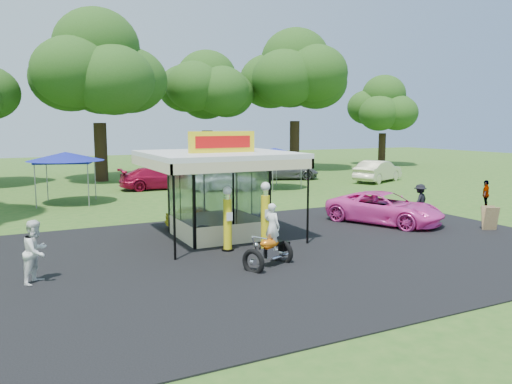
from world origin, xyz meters
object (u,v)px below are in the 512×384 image
gas_station_kiosk (218,193)px  gas_pump_right (265,218)px  bg_car_d (287,170)px  pink_sedan (385,208)px  kiosk_car (199,216)px  spectator_east_b (486,194)px  tent_east (275,152)px  bg_car_b (158,178)px  a_frame_sign (490,218)px  tent_west (66,157)px  bg_car_e (378,171)px  spectator_west (36,252)px  bg_car_c (223,179)px  spectator_east_a (420,201)px  motorcycle (271,241)px  gas_pump_left (228,220)px

gas_station_kiosk → gas_pump_right: bearing=-74.1°
bg_car_d → pink_sedan: bearing=-175.4°
kiosk_car → spectator_east_b: bearing=-98.6°
bg_car_d → gas_station_kiosk: bearing=163.6°
kiosk_car → tent_east: 13.76m
pink_sedan → bg_car_b: 17.28m
a_frame_sign → tent_west: size_ratio=0.25×
tent_west → bg_car_e: bearing=1.5°
gas_pump_right → tent_east: 17.13m
spectator_west → bg_car_c: bearing=-2.4°
bg_car_b → gas_pump_right: bearing=177.8°
spectator_east_a → spectator_east_b: spectator_east_a is taller
kiosk_car → spectator_east_a: 10.61m
kiosk_car → motorcycle: bearing=179.5°
pink_sedan → bg_car_d: bearing=49.1°
tent_west → bg_car_b: bearing=31.7°
gas_pump_right → spectator_east_b: bearing=9.9°
gas_pump_right → spectator_west: 7.47m
a_frame_sign → pink_sedan: (-2.95, 3.13, 0.19)m
kiosk_car → bg_car_c: size_ratio=0.60×
gas_pump_left → tent_east: 17.45m
gas_station_kiosk → gas_pump_right: (0.75, -2.61, -0.61)m
kiosk_car → spectator_west: size_ratio=1.56×
spectator_east_a → bg_car_b: 17.89m
bg_car_c → bg_car_e: bg_car_e is taller
pink_sedan → bg_car_b: (-5.84, 16.26, 0.04)m
bg_car_e → tent_west: 22.76m
gas_pump_right → bg_car_e: 22.97m
gas_station_kiosk → gas_pump_right: 2.78m
spectator_west → bg_car_b: spectator_west is taller
a_frame_sign → bg_car_d: size_ratio=0.20×
tent_east → pink_sedan: bearing=-96.5°
spectator_east_a → kiosk_car: bearing=-34.0°
motorcycle → bg_car_d: (12.98, 21.46, -0.10)m
bg_car_b → tent_east: (7.33, -3.25, 1.79)m
gas_station_kiosk → kiosk_car: gas_station_kiosk is taller
gas_pump_right → spectator_west: size_ratio=1.35×
spectator_east_a → bg_car_e: 14.87m
bg_car_b → bg_car_d: size_ratio=1.02×
a_frame_sign → bg_car_c: 17.38m
gas_pump_left → spectator_east_a: gas_pump_left is taller
spectator_east_a → spectator_east_b: 4.89m
spectator_east_b → tent_west: tent_west is taller
motorcycle → tent_west: size_ratio=0.50×
tent_west → gas_station_kiosk: bearing=-69.3°
gas_pump_left → tent_east: bearing=55.9°
bg_car_e → tent_east: (-9.09, 0.03, 1.71)m
pink_sedan → spectator_east_a: spectator_east_a is taller
gas_pump_left → kiosk_car: bearing=83.2°
bg_car_d → motorcycle: bearing=169.8°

